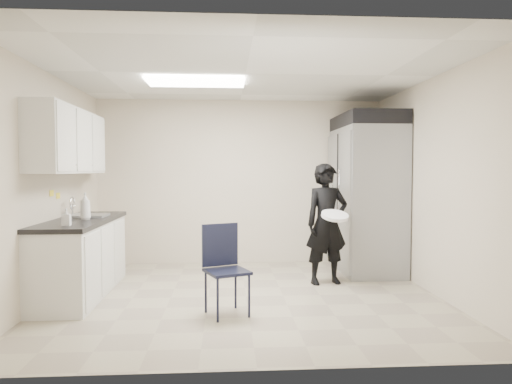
{
  "coord_description": "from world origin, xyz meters",
  "views": [
    {
      "loc": [
        -0.22,
        -5.3,
        1.48
      ],
      "look_at": [
        0.13,
        0.2,
        1.22
      ],
      "focal_mm": 32.0,
      "sensor_mm": 36.0,
      "label": 1
    }
  ],
  "objects": [
    {
      "name": "folding_chair",
      "position": [
        -0.22,
        -0.68,
        0.45
      ],
      "size": [
        0.52,
        0.52,
        0.9
      ],
      "primitive_type": "cube",
      "rotation": [
        0.0,
        0.0,
        0.39
      ],
      "color": "black",
      "rests_on": "floor"
    },
    {
      "name": "commercial_fridge",
      "position": [
        1.83,
        1.27,
        1.05
      ],
      "size": [
        0.8,
        1.35,
        2.1
      ],
      "primitive_type": "cube",
      "color": "gray",
      "rests_on": "floor"
    },
    {
      "name": "notice_sticker_right",
      "position": [
        -2.24,
        0.3,
        1.18
      ],
      "size": [
        0.0,
        0.12,
        0.07
      ],
      "primitive_type": "cube",
      "color": "yellow",
      "rests_on": "left_wall"
    },
    {
      "name": "towel_dispenser",
      "position": [
        -2.14,
        1.35,
        1.62
      ],
      "size": [
        0.22,
        0.3,
        0.35
      ],
      "primitive_type": "cube",
      "color": "black",
      "rests_on": "left_wall"
    },
    {
      "name": "lower_counter",
      "position": [
        -1.95,
        0.2,
        0.43
      ],
      "size": [
        0.6,
        1.9,
        0.86
      ],
      "primitive_type": "cube",
      "color": "silver",
      "rests_on": "floor"
    },
    {
      "name": "bucket_lid",
      "position": [
        1.13,
        0.31,
        0.92
      ],
      "size": [
        0.4,
        0.4,
        0.04
      ],
      "primitive_type": "cylinder",
      "rotation": [
        0.0,
        0.0,
        0.2
      ],
      "color": "silver",
      "rests_on": "man_tuxedo"
    },
    {
      "name": "soap_bottle_a",
      "position": [
        -1.87,
        0.12,
        1.07
      ],
      "size": [
        0.15,
        0.15,
        0.32
      ],
      "primitive_type": "imported",
      "rotation": [
        0.0,
        0.0,
        0.22
      ],
      "color": "silver",
      "rests_on": "countertop"
    },
    {
      "name": "left_wall",
      "position": [
        -2.25,
        0.0,
        1.3
      ],
      "size": [
        0.0,
        4.0,
        4.0
      ],
      "primitive_type": "plane",
      "rotation": [
        1.57,
        0.0,
        1.57
      ],
      "color": "beige",
      "rests_on": "floor"
    },
    {
      "name": "man_tuxedo",
      "position": [
        1.08,
        0.55,
        0.79
      ],
      "size": [
        0.64,
        0.49,
        1.57
      ],
      "primitive_type": "imported",
      "rotation": [
        0.0,
        0.0,
        0.2
      ],
      "color": "black",
      "rests_on": "floor"
    },
    {
      "name": "back_wall",
      "position": [
        0.0,
        2.0,
        1.3
      ],
      "size": [
        4.5,
        0.0,
        4.5
      ],
      "primitive_type": "plane",
      "rotation": [
        1.57,
        0.0,
        0.0
      ],
      "color": "beige",
      "rests_on": "floor"
    },
    {
      "name": "right_wall",
      "position": [
        2.25,
        0.0,
        1.3
      ],
      "size": [
        0.0,
        4.0,
        4.0
      ],
      "primitive_type": "plane",
      "rotation": [
        1.57,
        0.0,
        -1.57
      ],
      "color": "beige",
      "rests_on": "floor"
    },
    {
      "name": "floor",
      "position": [
        0.0,
        0.0,
        0.0
      ],
      "size": [
        4.5,
        4.5,
        0.0
      ],
      "primitive_type": "plane",
      "color": "tan",
      "rests_on": "ground"
    },
    {
      "name": "ceiling",
      "position": [
        0.0,
        0.0,
        2.6
      ],
      "size": [
        4.5,
        4.5,
        0.0
      ],
      "primitive_type": "plane",
      "rotation": [
        3.14,
        0.0,
        0.0
      ],
      "color": "silver",
      "rests_on": "back_wall"
    },
    {
      "name": "countertop",
      "position": [
        -1.95,
        0.2,
        0.89
      ],
      "size": [
        0.64,
        1.95,
        0.05
      ],
      "primitive_type": "cube",
      "color": "black",
      "rests_on": "lower_counter"
    },
    {
      "name": "upper_cabinets",
      "position": [
        -2.08,
        0.2,
        1.83
      ],
      "size": [
        0.35,
        1.8,
        0.75
      ],
      "primitive_type": "cube",
      "color": "silver",
      "rests_on": "left_wall"
    },
    {
      "name": "notice_sticker_left",
      "position": [
        -2.24,
        0.1,
        1.22
      ],
      "size": [
        0.0,
        0.12,
        0.07
      ],
      "primitive_type": "cube",
      "color": "yellow",
      "rests_on": "left_wall"
    },
    {
      "name": "sink",
      "position": [
        -1.93,
        0.45,
        0.87
      ],
      "size": [
        0.42,
        0.4,
        0.14
      ],
      "primitive_type": "cube",
      "color": "gray",
      "rests_on": "countertop"
    },
    {
      "name": "fridge_compressor",
      "position": [
        1.83,
        1.27,
        2.2
      ],
      "size": [
        0.8,
        1.35,
        0.2
      ],
      "primitive_type": "cube",
      "color": "black",
      "rests_on": "commercial_fridge"
    },
    {
      "name": "soap_bottle_b",
      "position": [
        -1.89,
        -0.47,
        1.0
      ],
      "size": [
        0.09,
        0.09,
        0.18
      ],
      "primitive_type": "imported",
      "rotation": [
        0.0,
        0.0,
        0.06
      ],
      "color": "#ACABB7",
      "rests_on": "countertop"
    },
    {
      "name": "faucet",
      "position": [
        -2.13,
        0.45,
        1.02
      ],
      "size": [
        0.02,
        0.02,
        0.24
      ],
      "primitive_type": "cylinder",
      "color": "silver",
      "rests_on": "countertop"
    },
    {
      "name": "ceiling_panel",
      "position": [
        -0.6,
        0.4,
        2.57
      ],
      "size": [
        1.2,
        0.6,
        0.02
      ],
      "primitive_type": "cube",
      "color": "white",
      "rests_on": "ceiling"
    }
  ]
}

